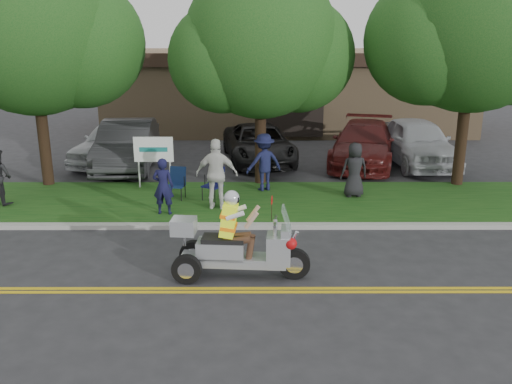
{
  "coord_description": "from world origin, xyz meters",
  "views": [
    {
      "loc": [
        0.33,
        -10.24,
        4.93
      ],
      "look_at": [
        0.35,
        2.0,
        1.3
      ],
      "focal_mm": 38.0,
      "sensor_mm": 36.0,
      "label": 1
    }
  ],
  "objects_px": {
    "parked_car_mid": "(259,144)",
    "trike_scooter": "(234,247)",
    "lawn_chair_b": "(177,181)",
    "parked_car_far_right": "(417,142)",
    "parked_car_left": "(127,145)",
    "parked_car_right": "(364,144)",
    "spectator_adult_left": "(163,186)",
    "spectator_adult_right": "(217,174)",
    "lawn_chair_a": "(215,181)",
    "parked_car_far_left": "(116,142)"
  },
  "relations": [
    {
      "from": "trike_scooter",
      "to": "parked_car_right",
      "type": "xyz_separation_m",
      "value": [
        4.61,
        10.06,
        0.15
      ]
    },
    {
      "from": "trike_scooter",
      "to": "parked_car_mid",
      "type": "bearing_deg",
      "value": 91.33
    },
    {
      "from": "lawn_chair_a",
      "to": "lawn_chair_b",
      "type": "height_order",
      "value": "lawn_chair_a"
    },
    {
      "from": "parked_car_far_left",
      "to": "parked_car_far_right",
      "type": "relative_size",
      "value": 0.93
    },
    {
      "from": "parked_car_mid",
      "to": "spectator_adult_left",
      "type": "bearing_deg",
      "value": -120.16
    },
    {
      "from": "lawn_chair_a",
      "to": "spectator_adult_right",
      "type": "height_order",
      "value": "spectator_adult_right"
    },
    {
      "from": "parked_car_far_left",
      "to": "parked_car_right",
      "type": "xyz_separation_m",
      "value": [
        9.6,
        -0.31,
        -0.02
      ]
    },
    {
      "from": "parked_car_mid",
      "to": "spectator_adult_right",
      "type": "bearing_deg",
      "value": -109.55
    },
    {
      "from": "parked_car_mid",
      "to": "trike_scooter",
      "type": "bearing_deg",
      "value": -101.54
    },
    {
      "from": "trike_scooter",
      "to": "lawn_chair_a",
      "type": "relative_size",
      "value": 2.9
    },
    {
      "from": "lawn_chair_a",
      "to": "spectator_adult_left",
      "type": "bearing_deg",
      "value": -102.65
    },
    {
      "from": "trike_scooter",
      "to": "parked_car_far_right",
      "type": "xyz_separation_m",
      "value": [
        6.64,
        10.01,
        0.23
      ]
    },
    {
      "from": "parked_car_left",
      "to": "lawn_chair_a",
      "type": "bearing_deg",
      "value": -54.51
    },
    {
      "from": "parked_car_mid",
      "to": "parked_car_right",
      "type": "distance_m",
      "value": 4.05
    },
    {
      "from": "spectator_adult_right",
      "to": "parked_car_far_left",
      "type": "height_order",
      "value": "spectator_adult_right"
    },
    {
      "from": "spectator_adult_right",
      "to": "parked_car_far_right",
      "type": "relative_size",
      "value": 0.38
    },
    {
      "from": "lawn_chair_b",
      "to": "parked_car_left",
      "type": "height_order",
      "value": "parked_car_left"
    },
    {
      "from": "parked_car_left",
      "to": "parked_car_mid",
      "type": "distance_m",
      "value": 5.01
    },
    {
      "from": "spectator_adult_left",
      "to": "parked_car_far_right",
      "type": "xyz_separation_m",
      "value": [
        8.71,
        6.22,
        -0.0
      ]
    },
    {
      "from": "lawn_chair_a",
      "to": "parked_car_far_left",
      "type": "xyz_separation_m",
      "value": [
        -4.21,
        5.2,
        0.17
      ]
    },
    {
      "from": "lawn_chair_a",
      "to": "parked_car_far_left",
      "type": "bearing_deg",
      "value": 159.72
    },
    {
      "from": "trike_scooter",
      "to": "parked_car_right",
      "type": "height_order",
      "value": "trike_scooter"
    },
    {
      "from": "lawn_chair_b",
      "to": "parked_car_far_right",
      "type": "xyz_separation_m",
      "value": [
        8.55,
        4.73,
        0.25
      ]
    },
    {
      "from": "trike_scooter",
      "to": "parked_car_far_left",
      "type": "bearing_deg",
      "value": 120.18
    },
    {
      "from": "spectator_adult_right",
      "to": "parked_car_left",
      "type": "relative_size",
      "value": 0.37
    },
    {
      "from": "lawn_chair_a",
      "to": "parked_car_far_right",
      "type": "relative_size",
      "value": 0.19
    },
    {
      "from": "lawn_chair_a",
      "to": "spectator_adult_left",
      "type": "height_order",
      "value": "spectator_adult_left"
    },
    {
      "from": "trike_scooter",
      "to": "spectator_adult_left",
      "type": "height_order",
      "value": "trike_scooter"
    },
    {
      "from": "trike_scooter",
      "to": "lawn_chair_a",
      "type": "xyz_separation_m",
      "value": [
        -0.78,
        5.16,
        0.01
      ]
    },
    {
      "from": "spectator_adult_left",
      "to": "parked_car_left",
      "type": "relative_size",
      "value": 0.29
    },
    {
      "from": "lawn_chair_b",
      "to": "parked_car_left",
      "type": "relative_size",
      "value": 0.18
    },
    {
      "from": "lawn_chair_b",
      "to": "parked_car_right",
      "type": "bearing_deg",
      "value": 46.21
    },
    {
      "from": "parked_car_right",
      "to": "spectator_adult_left",
      "type": "bearing_deg",
      "value": -121.64
    },
    {
      "from": "lawn_chair_a",
      "to": "lawn_chair_b",
      "type": "bearing_deg",
      "value": -154.92
    },
    {
      "from": "parked_car_left",
      "to": "parked_car_far_right",
      "type": "xyz_separation_m",
      "value": [
        10.98,
        0.55,
        0.0
      ]
    },
    {
      "from": "trike_scooter",
      "to": "lawn_chair_b",
      "type": "distance_m",
      "value": 5.61
    },
    {
      "from": "parked_car_right",
      "to": "lawn_chair_a",
      "type": "bearing_deg",
      "value": -122.54
    },
    {
      "from": "parked_car_right",
      "to": "parked_car_far_left",
      "type": "bearing_deg",
      "value": -166.64
    },
    {
      "from": "trike_scooter",
      "to": "parked_car_mid",
      "type": "relative_size",
      "value": 0.55
    },
    {
      "from": "lawn_chair_b",
      "to": "parked_car_far_right",
      "type": "relative_size",
      "value": 0.18
    },
    {
      "from": "lawn_chair_b",
      "to": "parked_car_far_right",
      "type": "bearing_deg",
      "value": 38.91
    },
    {
      "from": "spectator_adult_right",
      "to": "lawn_chair_b",
      "type": "bearing_deg",
      "value": -35.0
    },
    {
      "from": "lawn_chair_b",
      "to": "spectator_adult_right",
      "type": "relative_size",
      "value": 0.47
    },
    {
      "from": "parked_car_far_left",
      "to": "parked_car_mid",
      "type": "relative_size",
      "value": 0.94
    },
    {
      "from": "parked_car_far_right",
      "to": "parked_car_mid",
      "type": "bearing_deg",
      "value": 173.14
    },
    {
      "from": "spectator_adult_left",
      "to": "trike_scooter",
      "type": "bearing_deg",
      "value": 123.1
    },
    {
      "from": "spectator_adult_right",
      "to": "parked_car_right",
      "type": "height_order",
      "value": "spectator_adult_right"
    },
    {
      "from": "parked_car_mid",
      "to": "parked_car_right",
      "type": "xyz_separation_m",
      "value": [
        4.04,
        -0.36,
        0.09
      ]
    },
    {
      "from": "spectator_adult_left",
      "to": "parked_car_right",
      "type": "distance_m",
      "value": 9.16
    },
    {
      "from": "trike_scooter",
      "to": "parked_car_mid",
      "type": "xyz_separation_m",
      "value": [
        0.57,
        10.42,
        0.06
      ]
    }
  ]
}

